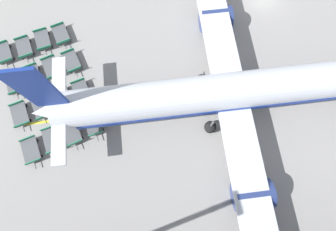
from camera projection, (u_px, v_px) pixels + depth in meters
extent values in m
cylinder|color=silver|center=(248.00, 89.00, 25.52)|extent=(6.52, 37.59, 3.61)
cone|color=silver|center=(54.00, 111.00, 24.84)|extent=(3.76, 4.59, 3.43)
cube|color=navy|center=(36.00, 89.00, 20.10)|extent=(0.49, 2.72, 6.37)
cube|color=silver|center=(59.00, 108.00, 24.35)|extent=(10.74, 2.11, 0.24)
cube|color=silver|center=(231.00, 94.00, 26.24)|extent=(38.24, 6.16, 0.44)
cylinder|color=navy|center=(252.00, 195.00, 24.39)|extent=(2.97, 3.71, 2.71)
cylinder|color=navy|center=(216.00, 19.00, 30.23)|extent=(2.97, 3.71, 2.71)
cube|color=navy|center=(246.00, 91.00, 26.12)|extent=(6.30, 33.87, 0.65)
cylinder|color=#56565B|center=(212.00, 125.00, 26.29)|extent=(0.24, 0.24, 1.78)
sphere|color=black|center=(210.00, 127.00, 27.13)|extent=(1.29, 1.29, 1.29)
cylinder|color=#56565B|center=(203.00, 76.00, 27.90)|extent=(0.24, 0.24, 1.78)
sphere|color=black|center=(202.00, 80.00, 28.74)|extent=(1.29, 1.29, 1.29)
cube|color=#515459|center=(3.00, 53.00, 29.87)|extent=(2.91, 2.11, 0.10)
cube|color=#237F56|center=(5.00, 61.00, 29.32)|extent=(0.41, 1.57, 0.32)
cube|color=#237F56|center=(0.00, 43.00, 30.02)|extent=(0.41, 1.57, 0.32)
cube|color=#333338|center=(7.00, 65.00, 29.52)|extent=(0.70, 0.21, 0.06)
sphere|color=black|center=(1.00, 63.00, 29.89)|extent=(0.36, 0.36, 0.36)
sphere|color=black|center=(13.00, 59.00, 30.05)|extent=(0.36, 0.36, 0.36)
sphere|color=black|center=(9.00, 46.00, 30.56)|extent=(0.36, 0.36, 0.36)
cube|color=#515459|center=(14.00, 82.00, 28.76)|extent=(2.89, 2.07, 0.10)
cube|color=#237F56|center=(15.00, 92.00, 28.20)|extent=(0.39, 1.57, 0.32)
cube|color=#237F56|center=(10.00, 72.00, 28.91)|extent=(0.39, 1.57, 0.32)
cube|color=#333338|center=(18.00, 96.00, 28.41)|extent=(0.70, 0.20, 0.06)
sphere|color=black|center=(11.00, 93.00, 28.78)|extent=(0.36, 0.36, 0.36)
sphere|color=black|center=(24.00, 89.00, 28.93)|extent=(0.36, 0.36, 0.36)
sphere|color=black|center=(8.00, 79.00, 29.29)|extent=(0.36, 0.36, 0.36)
sphere|color=black|center=(20.00, 75.00, 29.44)|extent=(0.36, 0.36, 0.36)
cube|color=#515459|center=(20.00, 114.00, 27.65)|extent=(2.90, 2.09, 0.10)
cube|color=#237F56|center=(21.00, 124.00, 27.10)|extent=(0.40, 1.57, 0.32)
cube|color=#237F56|center=(16.00, 103.00, 27.80)|extent=(0.40, 1.57, 0.32)
cube|color=#333338|center=(24.00, 129.00, 27.30)|extent=(0.70, 0.20, 0.06)
sphere|color=black|center=(17.00, 125.00, 27.67)|extent=(0.36, 0.36, 0.36)
sphere|color=black|center=(30.00, 121.00, 27.83)|extent=(0.36, 0.36, 0.36)
sphere|color=black|center=(13.00, 110.00, 28.18)|extent=(0.36, 0.36, 0.36)
sphere|color=black|center=(26.00, 106.00, 28.34)|extent=(0.36, 0.36, 0.36)
cube|color=#515459|center=(31.00, 150.00, 26.50)|extent=(2.90, 2.09, 0.10)
cube|color=#237F56|center=(33.00, 162.00, 25.95)|extent=(0.40, 1.57, 0.32)
cube|color=#237F56|center=(26.00, 138.00, 26.66)|extent=(0.40, 1.57, 0.32)
cube|color=#333338|center=(35.00, 166.00, 26.16)|extent=(0.70, 0.20, 0.06)
sphere|color=black|center=(28.00, 162.00, 26.52)|extent=(0.36, 0.36, 0.36)
sphere|color=black|center=(41.00, 156.00, 26.68)|extent=(0.36, 0.36, 0.36)
sphere|color=black|center=(24.00, 145.00, 27.03)|extent=(0.36, 0.36, 0.36)
sphere|color=black|center=(37.00, 140.00, 27.19)|extent=(0.36, 0.36, 0.36)
cube|color=#515459|center=(24.00, 47.00, 30.08)|extent=(2.88, 2.05, 0.10)
cube|color=#237F56|center=(25.00, 56.00, 29.52)|extent=(0.37, 1.58, 0.32)
cube|color=#237F56|center=(20.00, 37.00, 30.23)|extent=(0.37, 1.58, 0.32)
cube|color=#333338|center=(28.00, 60.00, 29.73)|extent=(0.70, 0.19, 0.06)
sphere|color=black|center=(22.00, 58.00, 30.10)|extent=(0.36, 0.36, 0.36)
sphere|color=black|center=(33.00, 54.00, 30.25)|extent=(0.36, 0.36, 0.36)
sphere|color=black|center=(18.00, 45.00, 30.61)|extent=(0.36, 0.36, 0.36)
sphere|color=black|center=(29.00, 41.00, 30.76)|extent=(0.36, 0.36, 0.36)
cube|color=#515459|center=(33.00, 76.00, 29.00)|extent=(2.92, 2.13, 0.10)
cube|color=#237F56|center=(35.00, 85.00, 28.45)|extent=(0.43, 1.57, 0.32)
cube|color=#237F56|center=(29.00, 65.00, 29.15)|extent=(0.43, 1.57, 0.32)
cube|color=#333338|center=(37.00, 89.00, 28.66)|extent=(0.70, 0.21, 0.06)
sphere|color=black|center=(31.00, 86.00, 29.02)|extent=(0.36, 0.36, 0.36)
sphere|color=black|center=(42.00, 82.00, 29.18)|extent=(0.36, 0.36, 0.36)
sphere|color=black|center=(26.00, 73.00, 29.52)|extent=(0.36, 0.36, 0.36)
sphere|color=black|center=(38.00, 68.00, 29.69)|extent=(0.36, 0.36, 0.36)
cube|color=#515459|center=(41.00, 107.00, 27.90)|extent=(2.94, 2.17, 0.10)
cube|color=#237F56|center=(43.00, 117.00, 27.35)|extent=(0.46, 1.56, 0.32)
cube|color=#237F56|center=(36.00, 96.00, 28.04)|extent=(0.46, 1.56, 0.32)
cube|color=#333338|center=(46.00, 121.00, 27.56)|extent=(0.69, 0.23, 0.06)
sphere|color=black|center=(39.00, 118.00, 27.91)|extent=(0.36, 0.36, 0.36)
sphere|color=black|center=(51.00, 113.00, 28.09)|extent=(0.36, 0.36, 0.36)
sphere|color=black|center=(34.00, 103.00, 28.41)|extent=(0.36, 0.36, 0.36)
sphere|color=black|center=(46.00, 98.00, 28.59)|extent=(0.36, 0.36, 0.36)
cube|color=#515459|center=(52.00, 140.00, 26.83)|extent=(2.86, 2.00, 0.10)
cube|color=#237F56|center=(54.00, 151.00, 26.27)|extent=(0.34, 1.58, 0.32)
cube|color=#237F56|center=(48.00, 128.00, 26.99)|extent=(0.34, 1.58, 0.32)
cube|color=#333338|center=(56.00, 155.00, 26.48)|extent=(0.70, 0.17, 0.06)
sphere|color=black|center=(49.00, 151.00, 26.85)|extent=(0.36, 0.36, 0.36)
sphere|color=black|center=(62.00, 146.00, 27.00)|extent=(0.36, 0.36, 0.36)
sphere|color=black|center=(45.00, 135.00, 27.37)|extent=(0.36, 0.36, 0.36)
sphere|color=black|center=(57.00, 130.00, 27.51)|extent=(0.36, 0.36, 0.36)
cube|color=#515459|center=(42.00, 40.00, 30.38)|extent=(2.85, 1.97, 0.10)
cube|color=#237F56|center=(44.00, 48.00, 29.82)|extent=(0.32, 1.58, 0.32)
cube|color=#237F56|center=(39.00, 30.00, 30.54)|extent=(0.32, 1.58, 0.32)
cube|color=#333338|center=(46.00, 52.00, 30.03)|extent=(0.70, 0.17, 0.06)
sphere|color=black|center=(40.00, 50.00, 30.41)|extent=(0.36, 0.36, 0.36)
sphere|color=black|center=(51.00, 46.00, 30.55)|extent=(0.36, 0.36, 0.36)
sphere|color=black|center=(37.00, 37.00, 30.93)|extent=(0.36, 0.36, 0.36)
sphere|color=black|center=(48.00, 33.00, 31.07)|extent=(0.36, 0.36, 0.36)
cube|color=#515459|center=(51.00, 67.00, 29.31)|extent=(2.94, 2.17, 0.10)
cube|color=#237F56|center=(54.00, 76.00, 28.76)|extent=(0.46, 1.56, 0.32)
cube|color=#237F56|center=(47.00, 57.00, 29.46)|extent=(0.46, 1.56, 0.32)
cube|color=#333338|center=(56.00, 80.00, 28.97)|extent=(0.69, 0.23, 0.06)
sphere|color=black|center=(49.00, 78.00, 29.33)|extent=(0.36, 0.36, 0.36)
sphere|color=black|center=(61.00, 73.00, 29.50)|extent=(0.36, 0.36, 0.36)
sphere|color=black|center=(44.00, 65.00, 29.83)|extent=(0.36, 0.36, 0.36)
sphere|color=black|center=(56.00, 60.00, 30.00)|extent=(0.36, 0.36, 0.36)
cube|color=#515459|center=(63.00, 98.00, 28.22)|extent=(2.91, 2.12, 0.10)
cube|color=#237F56|center=(65.00, 107.00, 27.67)|extent=(0.42, 1.57, 0.32)
cube|color=#237F56|center=(58.00, 87.00, 28.37)|extent=(0.42, 1.57, 0.32)
cube|color=#333338|center=(68.00, 111.00, 27.88)|extent=(0.70, 0.21, 0.06)
sphere|color=black|center=(60.00, 108.00, 28.24)|extent=(0.36, 0.36, 0.36)
sphere|color=black|center=(72.00, 104.00, 28.40)|extent=(0.36, 0.36, 0.36)
sphere|color=black|center=(55.00, 94.00, 28.74)|extent=(0.36, 0.36, 0.36)
sphere|color=black|center=(67.00, 89.00, 28.91)|extent=(0.36, 0.36, 0.36)
cube|color=#515459|center=(72.00, 132.00, 27.06)|extent=(2.93, 2.16, 0.10)
cube|color=#237F56|center=(75.00, 143.00, 26.51)|extent=(0.45, 1.56, 0.32)
cube|color=#237F56|center=(67.00, 121.00, 27.21)|extent=(0.45, 1.56, 0.32)
cube|color=#333338|center=(77.00, 147.00, 26.72)|extent=(0.69, 0.22, 0.06)
sphere|color=black|center=(69.00, 144.00, 27.08)|extent=(0.36, 0.36, 0.36)
sphere|color=black|center=(82.00, 138.00, 27.25)|extent=(0.36, 0.36, 0.36)
sphere|color=black|center=(64.00, 128.00, 27.58)|extent=(0.36, 0.36, 0.36)
sphere|color=black|center=(76.00, 123.00, 27.75)|extent=(0.36, 0.36, 0.36)
cube|color=#515459|center=(61.00, 34.00, 30.61)|extent=(2.92, 2.14, 0.10)
cube|color=#237F56|center=(63.00, 42.00, 30.06)|extent=(0.43, 1.57, 0.32)
cube|color=#237F56|center=(57.00, 25.00, 30.76)|extent=(0.43, 1.57, 0.32)
cube|color=#333338|center=(66.00, 46.00, 30.27)|extent=(0.70, 0.22, 0.06)
sphere|color=black|center=(59.00, 44.00, 30.63)|extent=(0.36, 0.36, 0.36)
sphere|color=black|center=(70.00, 40.00, 30.79)|extent=(0.36, 0.36, 0.36)
sphere|color=black|center=(54.00, 32.00, 31.13)|extent=(0.36, 0.36, 0.36)
sphere|color=black|center=(65.00, 28.00, 31.30)|extent=(0.36, 0.36, 0.36)
cube|color=#515459|center=(71.00, 61.00, 29.54)|extent=(2.94, 2.18, 0.10)
cube|color=#237F56|center=(75.00, 69.00, 29.00)|extent=(0.47, 1.56, 0.32)
cube|color=#237F56|center=(67.00, 51.00, 29.69)|extent=(0.47, 1.56, 0.32)
cube|color=#333338|center=(77.00, 74.00, 29.21)|extent=(0.69, 0.23, 0.06)
sphere|color=black|center=(70.00, 72.00, 29.56)|extent=(0.36, 0.36, 0.36)
sphere|color=black|center=(81.00, 67.00, 29.73)|extent=(0.36, 0.36, 0.36)
sphere|color=black|center=(64.00, 59.00, 30.06)|extent=(0.36, 0.36, 0.36)
sphere|color=black|center=(75.00, 54.00, 30.23)|extent=(0.36, 0.36, 0.36)
cube|color=#515459|center=(81.00, 91.00, 28.43)|extent=(2.91, 2.10, 0.10)
cube|color=#237F56|center=(84.00, 101.00, 27.88)|extent=(0.41, 1.57, 0.32)
cube|color=#237F56|center=(77.00, 81.00, 28.59)|extent=(0.41, 1.57, 0.32)
cube|color=#333338|center=(86.00, 105.00, 28.09)|extent=(0.70, 0.20, 0.06)
sphere|color=black|center=(79.00, 102.00, 28.45)|extent=(0.36, 0.36, 0.36)
sphere|color=black|center=(91.00, 98.00, 28.61)|extent=(0.36, 0.36, 0.36)
sphere|color=black|center=(74.00, 88.00, 28.96)|extent=(0.36, 0.36, 0.36)
sphere|color=black|center=(86.00, 83.00, 29.12)|extent=(0.36, 0.36, 0.36)
cube|color=#515459|center=(93.00, 123.00, 27.36)|extent=(2.85, 1.97, 0.10)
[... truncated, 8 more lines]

